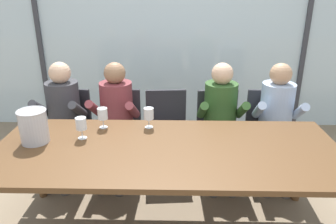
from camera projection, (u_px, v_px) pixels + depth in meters
The scene contains 19 objects.
ground at pixel (169, 166), 3.62m from camera, with size 14.00×14.00×0.00m, color #847056.
window_glass_panel at pixel (171, 32), 4.27m from camera, with size 7.79×0.03×2.60m, color silver.
window_mullion_left at pixel (39, 32), 4.29m from camera, with size 0.06×0.06×2.60m, color #38383D.
window_mullion_right at pixel (306, 33), 4.22m from camera, with size 0.06×0.06×2.60m, color #38383D.
hillside_vineyard at pixel (174, 27), 8.61m from camera, with size 13.79×2.40×1.67m, color #568942.
dining_table at pixel (167, 155), 2.44m from camera, with size 2.59×1.06×0.75m.
chair_near_curtain at pixel (69, 125), 3.41m from camera, with size 0.49×0.49×0.88m.
chair_left_of_center at pixel (120, 126), 3.38m from camera, with size 0.45×0.45×0.88m.
chair_center at pixel (166, 127), 3.36m from camera, with size 0.47×0.47×0.88m.
chair_right_of_center at pixel (218, 127), 3.36m from camera, with size 0.48×0.48×0.88m.
chair_near_window_right at pixel (267, 127), 3.36m from camera, with size 0.46×0.46×0.88m.
person_charcoal_jacket at pixel (62, 115), 3.21m from camera, with size 0.48×0.62×1.20m.
person_maroon_top at pixel (115, 115), 3.20m from camera, with size 0.49×0.63×1.20m.
person_olive_shirt at pixel (221, 116), 3.18m from camera, with size 0.47×0.62×1.20m.
person_pale_blue_shirt at pixel (277, 117), 3.16m from camera, with size 0.48×0.63×1.20m.
ice_bucket_primary at pixel (33, 126), 2.46m from camera, with size 0.22×0.22×0.26m.
wine_glass_by_left_taster at pixel (149, 114), 2.72m from camera, with size 0.08×0.08×0.17m.
wine_glass_near_bucket at pixel (81, 124), 2.53m from camera, with size 0.08×0.08×0.17m.
wine_glass_center_pour at pixel (103, 115), 2.72m from camera, with size 0.08×0.08×0.17m.
Camera 1 is at (0.06, -2.15, 1.88)m, focal length 34.75 mm.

